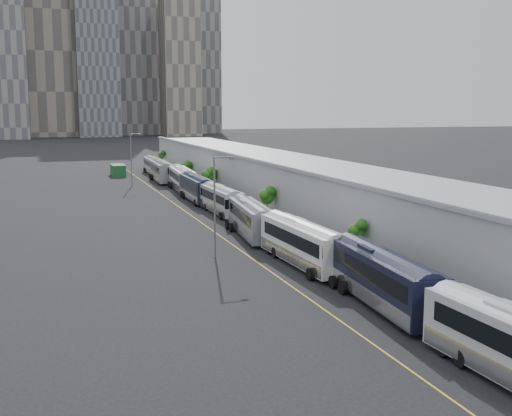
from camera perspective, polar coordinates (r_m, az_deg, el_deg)
name	(u,v)px	position (r m, az deg, el deg)	size (l,w,h in m)	color
sidewalk	(291,222)	(78.46, 3.11, -1.21)	(10.00, 170.00, 0.12)	gray
lane_line	(207,227)	(75.30, -4.35, -1.69)	(0.12, 160.00, 0.02)	gold
depot	(321,192)	(79.48, 5.81, 1.41)	(12.45, 160.40, 7.20)	gray
skyline	(71,33)	(343.41, -16.12, 14.71)	(145.00, 64.00, 120.00)	slate
bus_1	(383,283)	(45.87, 11.20, -6.57)	(3.66, 13.73, 3.97)	black
bus_2	(303,247)	(56.69, 4.16, -3.47)	(3.16, 13.56, 3.94)	white
bus_3	(251,222)	(69.14, -0.42, -1.26)	(3.95, 13.24, 3.81)	slate
bus_4	(221,202)	(84.43, -3.15, 0.53)	(2.87, 12.62, 3.67)	#999BA2
bus_5	(197,190)	(96.11, -5.29, 1.57)	(2.94, 13.24, 3.86)	black
bus_6	(182,181)	(108.90, -6.57, 2.42)	(3.58, 13.63, 3.94)	white
bus_7	(162,173)	(122.34, -8.38, 3.09)	(3.22, 13.63, 3.96)	slate
bus_8	(153,167)	(137.92, -9.13, 3.64)	(2.72, 12.12, 3.54)	#989BA1
tree_1	(357,232)	(56.32, 8.93, -2.10)	(1.35, 1.35, 3.88)	black
tree_2	(267,196)	(76.97, 1.00, 1.11)	(1.68, 1.68, 4.25)	black
tree_3	(209,175)	(102.88, -4.23, 2.95)	(2.27, 2.27, 4.36)	black
tree_4	(185,167)	(120.18, -6.34, 3.63)	(2.32, 2.32, 4.10)	black
tree_5	(162,155)	(146.78, -8.38, 4.65)	(1.29, 1.29, 3.97)	black
street_lamp_near	(216,200)	(59.31, -3.53, 0.74)	(2.04, 0.22, 9.38)	#59595E
street_lamp_far	(132,156)	(115.96, -10.95, 4.55)	(2.04, 0.22, 9.39)	#59595E
shipping_container	(118,170)	(135.10, -12.16, 3.30)	(2.64, 5.82, 2.33)	#14421F
suv	(117,168)	(143.87, -12.22, 3.47)	(2.56, 5.55, 1.54)	black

